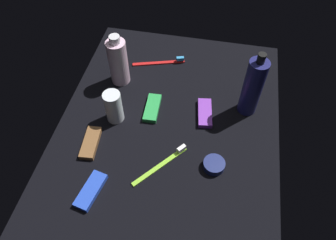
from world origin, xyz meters
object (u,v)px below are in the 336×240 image
lotion_bottle (253,87)px  toothbrush_red (162,62)px  snack_bar_blue (91,190)px  cream_tin_left (214,165)px  toothbrush_lime (163,163)px  snack_bar_purple (205,113)px  snack_bar_brown (91,143)px  bodywash_bottle (118,62)px  snack_bar_green (152,108)px  deodorant_stick (114,106)px

lotion_bottle → toothbrush_red: (-15.11, -29.58, -9.10)cm
snack_bar_blue → cream_tin_left: bearing=125.6°
toothbrush_lime → snack_bar_purple: (-19.15, 8.78, 0.14)cm
toothbrush_red → snack_bar_brown: bearing=-19.0°
snack_bar_brown → bodywash_bottle: bearing=172.6°
snack_bar_green → deodorant_stick: bearing=-66.9°
snack_bar_purple → snack_bar_brown: 34.47cm
toothbrush_red → snack_bar_purple: 26.33cm
toothbrush_red → snack_bar_blue: bearing=-8.6°
toothbrush_red → cream_tin_left: bearing=30.7°
snack_bar_blue → toothbrush_lime: bearing=136.7°
lotion_bottle → cream_tin_left: 24.82cm
toothbrush_lime → snack_bar_green: 19.33cm
toothbrush_red → deodorant_stick: bearing=-18.4°
deodorant_stick → snack_bar_purple: bearing=103.0°
toothbrush_red → snack_bar_green: toothbrush_red is taller
deodorant_stick → snack_bar_blue: size_ratio=0.99×
toothbrush_lime → snack_bar_brown: bearing=-96.0°
snack_bar_blue → snack_bar_brown: (-13.69, -4.95, 0.00)cm
deodorant_stick → toothbrush_lime: size_ratio=0.71×
lotion_bottle → deodorant_stick: 39.84cm
deodorant_stick → toothbrush_red: (-25.74, 8.54, -4.54)cm
snack_bar_purple → cream_tin_left: cream_tin_left is taller
lotion_bottle → toothbrush_lime: size_ratio=1.49×
toothbrush_lime → lotion_bottle: bearing=138.6°
bodywash_bottle → cream_tin_left: (26.58, 33.56, -6.97)cm
toothbrush_red → cream_tin_left: size_ratio=3.02×
deodorant_stick → bodywash_bottle: bearing=-168.9°
deodorant_stick → snack_bar_purple: (-5.99, 25.96, -4.40)cm
snack_bar_purple → snack_bar_brown: same height
toothbrush_red → snack_bar_brown: (36.67, -12.61, 0.14)cm
snack_bar_blue → snack_bar_purple: size_ratio=1.00×
toothbrush_lime → deodorant_stick: bearing=-127.5°
toothbrush_lime → snack_bar_blue: 19.92cm
bodywash_bottle → snack_bar_green: size_ratio=1.69×
deodorant_stick → toothbrush_lime: 22.11cm
snack_bar_brown → cream_tin_left: cream_tin_left is taller
bodywash_bottle → toothbrush_red: 17.29cm
cream_tin_left → snack_bar_green: bearing=-128.2°
snack_bar_brown → snack_bar_green: size_ratio=1.00×
toothbrush_lime → snack_bar_blue: bearing=-54.9°
lotion_bottle → snack_bar_blue: 52.05cm
bodywash_bottle → snack_bar_blue: 40.68cm
snack_bar_brown → snack_bar_blue: bearing=14.8°
deodorant_stick → lotion_bottle: bearing=105.6°
lotion_bottle → snack_bar_brown: bearing=-62.9°
bodywash_bottle → toothbrush_lime: bearing=35.4°
toothbrush_red → snack_bar_blue: toothbrush_red is taller
lotion_bottle → snack_bar_purple: 15.80cm
bodywash_bottle → snack_bar_purple: size_ratio=1.69×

